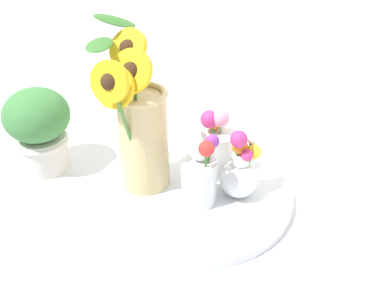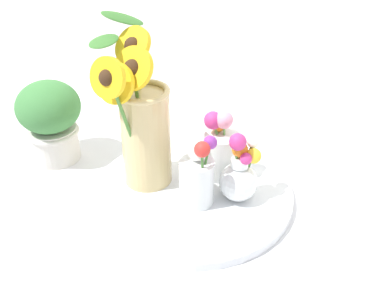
{
  "view_description": "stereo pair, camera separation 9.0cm",
  "coord_description": "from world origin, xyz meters",
  "px_view_note": "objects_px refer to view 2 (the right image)",
  "views": [
    {
      "loc": [
        0.35,
        -0.57,
        0.61
      ],
      "look_at": [
        0.03,
        0.11,
        0.13
      ],
      "focal_mm": 42.0,
      "sensor_mm": 36.0,
      "label": 1
    },
    {
      "loc": [
        0.43,
        -0.53,
        0.61
      ],
      "look_at": [
        0.03,
        0.11,
        0.13
      ],
      "focal_mm": 42.0,
      "sensor_mm": 36.0,
      "label": 2
    }
  ],
  "objects_px": {
    "serving_tray": "(192,193)",
    "vase_small_center": "(198,176)",
    "vase_small_back": "(221,148)",
    "potted_plant": "(50,118)",
    "mason_jar_sunflowers": "(142,124)",
    "vase_bulb_right": "(240,175)"
  },
  "relations": [
    {
      "from": "vase_small_center",
      "to": "vase_bulb_right",
      "type": "xyz_separation_m",
      "value": [
        0.07,
        0.06,
        -0.01
      ]
    },
    {
      "from": "vase_bulb_right",
      "to": "vase_small_back",
      "type": "bearing_deg",
      "value": 143.67
    },
    {
      "from": "serving_tray",
      "to": "vase_small_back",
      "type": "xyz_separation_m",
      "value": [
        0.02,
        0.08,
        0.08
      ]
    },
    {
      "from": "vase_small_back",
      "to": "potted_plant",
      "type": "relative_size",
      "value": 0.79
    },
    {
      "from": "mason_jar_sunflowers",
      "to": "vase_small_back",
      "type": "xyz_separation_m",
      "value": [
        0.13,
        0.11,
        -0.07
      ]
    },
    {
      "from": "vase_bulb_right",
      "to": "serving_tray",
      "type": "bearing_deg",
      "value": -163.5
    },
    {
      "from": "vase_small_center",
      "to": "vase_small_back",
      "type": "height_order",
      "value": "vase_small_center"
    },
    {
      "from": "vase_small_back",
      "to": "vase_small_center",
      "type": "bearing_deg",
      "value": -85.84
    },
    {
      "from": "mason_jar_sunflowers",
      "to": "vase_small_back",
      "type": "height_order",
      "value": "mason_jar_sunflowers"
    },
    {
      "from": "vase_small_center",
      "to": "vase_small_back",
      "type": "bearing_deg",
      "value": 94.16
    },
    {
      "from": "vase_small_center",
      "to": "serving_tray",
      "type": "bearing_deg",
      "value": 137.29
    },
    {
      "from": "serving_tray",
      "to": "vase_small_center",
      "type": "height_order",
      "value": "vase_small_center"
    },
    {
      "from": "vase_small_center",
      "to": "mason_jar_sunflowers",
      "type": "bearing_deg",
      "value": 178.11
    },
    {
      "from": "serving_tray",
      "to": "vase_small_back",
      "type": "height_order",
      "value": "vase_small_back"
    },
    {
      "from": "potted_plant",
      "to": "serving_tray",
      "type": "bearing_deg",
      "value": 7.42
    },
    {
      "from": "vase_bulb_right",
      "to": "vase_small_center",
      "type": "bearing_deg",
      "value": -139.07
    },
    {
      "from": "vase_small_center",
      "to": "vase_bulb_right",
      "type": "bearing_deg",
      "value": 40.93
    },
    {
      "from": "serving_tray",
      "to": "potted_plant",
      "type": "relative_size",
      "value": 2.15
    },
    {
      "from": "serving_tray",
      "to": "vase_bulb_right",
      "type": "height_order",
      "value": "vase_bulb_right"
    },
    {
      "from": "serving_tray",
      "to": "potted_plant",
      "type": "bearing_deg",
      "value": -172.58
    },
    {
      "from": "vase_small_center",
      "to": "vase_bulb_right",
      "type": "relative_size",
      "value": 1.04
    },
    {
      "from": "vase_bulb_right",
      "to": "vase_small_back",
      "type": "xyz_separation_m",
      "value": [
        -0.07,
        0.05,
        0.01
      ]
    }
  ]
}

